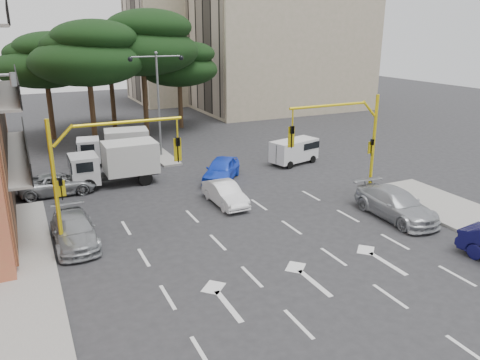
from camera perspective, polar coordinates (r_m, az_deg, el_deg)
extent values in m
plane|color=#28282B|center=(22.75, 1.96, -6.67)|extent=(120.00, 120.00, 0.00)
cube|color=gray|center=(36.86, -9.56, 2.94)|extent=(1.40, 6.00, 0.15)
cube|color=tan|center=(58.37, 5.21, 17.45)|extent=(20.00, 12.00, 18.00)
cube|color=black|center=(53.98, -4.46, 16.90)|extent=(0.12, 11.04, 16.20)
cube|color=tan|center=(66.30, -5.80, 16.63)|extent=(16.00, 12.00, 16.00)
cube|color=black|center=(64.02, -12.85, 15.80)|extent=(0.12, 11.04, 14.20)
cylinder|color=#382616|center=(41.31, -17.48, 7.40)|extent=(0.44, 0.44, 4.95)
ellipsoid|color=black|center=(40.79, -18.08, 13.55)|extent=(9.15, 9.15, 3.87)
ellipsoid|color=black|center=(40.40, -17.38, 16.24)|extent=(6.86, 6.86, 2.86)
ellipsoid|color=black|center=(40.96, -19.04, 15.33)|extent=(6.07, 6.07, 2.64)
cylinder|color=#382616|center=(44.15, -11.43, 8.80)|extent=(0.44, 0.44, 5.40)
ellipsoid|color=black|center=(43.67, -11.84, 15.10)|extent=(9.98, 9.98, 4.22)
ellipsoid|color=black|center=(43.39, -11.08, 17.83)|extent=(7.49, 7.49, 3.12)
ellipsoid|color=black|center=(43.80, -12.73, 16.94)|extent=(6.62, 6.62, 2.88)
cylinder|color=#382616|center=(44.98, -22.03, 7.44)|extent=(0.44, 0.44, 4.50)
ellipsoid|color=black|center=(44.51, -22.65, 12.55)|extent=(8.32, 8.32, 3.52)
ellipsoid|color=black|center=(44.06, -22.09, 14.80)|extent=(6.24, 6.24, 2.60)
ellipsoid|color=black|center=(44.71, -23.52, 14.02)|extent=(5.52, 5.52, 2.40)
cylinder|color=#382616|center=(47.25, -7.26, 8.77)|extent=(0.44, 0.44, 4.05)
ellipsoid|color=black|center=(46.81, -7.44, 13.18)|extent=(7.49, 7.49, 3.17)
ellipsoid|color=black|center=(46.53, -6.63, 15.07)|extent=(5.62, 5.62, 2.34)
ellipsoid|color=black|center=(46.87, -8.21, 14.47)|extent=(4.97, 4.97, 2.16)
cylinder|color=#382616|center=(48.60, -15.23, 9.08)|extent=(0.44, 0.44, 4.95)
ellipsoid|color=black|center=(48.16, -15.67, 14.32)|extent=(9.15, 9.15, 3.87)
ellipsoid|color=black|center=(47.82, -15.04, 16.59)|extent=(6.86, 6.86, 2.86)
ellipsoid|color=black|center=(48.32, -16.48, 15.83)|extent=(6.07, 6.07, 2.64)
cylinder|color=yellow|center=(28.03, 15.93, 3.91)|extent=(0.18, 0.18, 6.00)
cylinder|color=yellow|center=(27.24, 15.45, 8.40)|extent=(0.95, 0.14, 0.95)
cylinder|color=yellow|center=(25.49, 10.75, 8.90)|extent=(4.80, 0.14, 0.14)
cylinder|color=yellow|center=(24.35, 6.45, 7.61)|extent=(0.08, 0.08, 0.90)
imported|color=black|center=(24.55, 6.36, 5.20)|extent=(0.20, 0.24, 1.20)
cube|color=yellow|center=(24.62, 6.26, 5.24)|extent=(0.36, 0.06, 1.10)
imported|color=black|center=(27.78, 15.79, 3.80)|extent=(0.16, 0.20, 1.00)
cube|color=yellow|center=(27.85, 15.65, 3.85)|extent=(0.35, 0.08, 0.70)
cylinder|color=yellow|center=(21.36, -21.58, -1.01)|extent=(0.18, 0.18, 6.00)
cylinder|color=yellow|center=(20.82, -20.78, 5.06)|extent=(0.95, 0.14, 0.95)
cylinder|color=yellow|center=(21.13, -13.43, 6.89)|extent=(4.80, 0.14, 0.14)
cylinder|color=yellow|center=(21.77, -7.67, 6.33)|extent=(0.08, 0.08, 0.90)
imported|color=black|center=(22.00, -7.56, 3.65)|extent=(0.20, 0.24, 1.20)
cube|color=yellow|center=(22.08, -7.62, 3.70)|extent=(0.36, 0.06, 1.10)
imported|color=black|center=(21.22, -20.96, -1.05)|extent=(0.16, 0.20, 1.00)
cube|color=yellow|center=(21.32, -20.98, -0.97)|extent=(0.35, 0.08, 0.70)
cylinder|color=slate|center=(17.39, -25.92, 10.98)|extent=(0.20, 0.20, 0.45)
cylinder|color=slate|center=(36.07, -9.87, 8.82)|extent=(0.16, 0.16, 7.50)
cylinder|color=slate|center=(35.46, -11.64, 14.51)|extent=(1.80, 0.10, 0.10)
sphere|color=black|center=(35.23, -13.24, 14.14)|extent=(0.36, 0.36, 0.36)
cylinder|color=slate|center=(35.94, -8.77, 14.70)|extent=(1.80, 0.10, 0.10)
sphere|color=black|center=(36.25, -7.20, 14.56)|extent=(0.36, 0.36, 0.36)
sphere|color=slate|center=(35.67, -10.22, 15.01)|extent=(0.24, 0.24, 0.24)
imported|color=white|center=(26.34, -1.82, -1.67)|extent=(1.41, 3.85, 1.26)
imported|color=blue|center=(30.48, -2.28, 1.30)|extent=(4.05, 4.52, 1.48)
imported|color=#93969A|center=(22.90, -19.57, -5.78)|extent=(1.88, 4.60, 1.33)
imported|color=#94989C|center=(30.06, -21.27, -0.43)|extent=(4.56, 2.23, 1.25)
imported|color=#A7AAAF|center=(25.78, 18.46, -2.81)|extent=(2.27, 5.21, 1.49)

